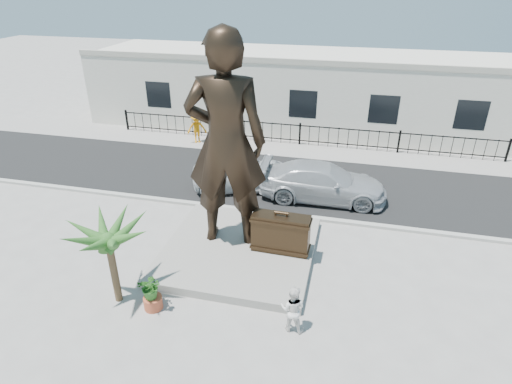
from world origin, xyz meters
TOP-DOWN VIEW (x-y plane):
  - ground at (0.00, 0.00)m, footprint 100.00×100.00m
  - street at (0.00, 8.00)m, footprint 40.00×7.00m
  - curb at (0.00, 4.50)m, footprint 40.00×0.25m
  - far_sidewalk at (0.00, 12.00)m, footprint 40.00×2.50m
  - plinth at (-0.50, 1.50)m, footprint 5.20×5.20m
  - fence at (0.00, 12.80)m, footprint 22.00×0.10m
  - building at (0.00, 17.00)m, footprint 28.00×7.00m
  - statue at (-1.03, 2.02)m, footprint 2.92×2.14m
  - suitcase at (0.96, 1.65)m, footprint 1.99×0.68m
  - tourist at (1.92, -1.63)m, footprint 0.74×0.59m
  - car_white at (-1.66, 6.73)m, footprint 5.25×3.56m
  - car_silver at (1.95, 6.41)m, footprint 5.58×2.43m
  - worker at (-5.89, 11.70)m, footprint 1.28×1.07m
  - palm_tree at (-3.45, -1.69)m, footprint 1.80×1.80m
  - planter at (-2.26, -1.77)m, footprint 0.56×0.56m
  - shrub at (-2.26, -1.77)m, footprint 0.71×0.62m

SIDE VIEW (x-z plane):
  - ground at x=0.00m, z-range 0.00..0.00m
  - palm_tree at x=-3.45m, z-range -1.60..1.60m
  - street at x=0.00m, z-range 0.00..0.01m
  - far_sidewalk at x=0.00m, z-range 0.00..0.02m
  - curb at x=0.00m, z-range 0.00..0.12m
  - plinth at x=-0.50m, z-range 0.00..0.30m
  - planter at x=-2.26m, z-range 0.00..0.40m
  - fence at x=0.00m, z-range 0.00..1.20m
  - car_white at x=-1.66m, z-range 0.01..1.35m
  - tourist at x=1.92m, z-range 0.00..1.46m
  - shrub at x=-2.26m, z-range 0.40..1.18m
  - car_silver at x=1.95m, z-range 0.01..1.61m
  - worker at x=-5.89m, z-range 0.02..1.75m
  - suitcase at x=0.96m, z-range 0.30..1.69m
  - building at x=0.00m, z-range 0.00..4.40m
  - statue at x=-1.03m, z-range 0.30..7.68m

